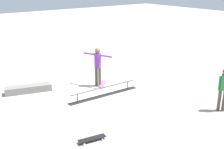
{
  "coord_description": "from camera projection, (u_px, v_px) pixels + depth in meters",
  "views": [
    {
      "loc": [
        6.27,
        7.67,
        4.3
      ],
      "look_at": [
        0.51,
        0.06,
        1.0
      ],
      "focal_mm": 44.7,
      "sensor_mm": 36.0,
      "label": 1
    }
  ],
  "objects": [
    {
      "name": "ground_plane",
      "position": [
        122.0,
        96.0,
        10.76
      ],
      "size": [
        60.0,
        60.0,
        0.0
      ],
      "primitive_type": "plane",
      "color": "#ADA89E"
    },
    {
      "name": "grind_rail",
      "position": [
        104.0,
        92.0,
        10.75
      ],
      "size": [
        3.03,
        0.38,
        0.37
      ],
      "rotation": [
        0.0,
        0.0,
        -0.05
      ],
      "color": "black",
      "rests_on": "ground_plane"
    },
    {
      "name": "skate_ledge",
      "position": [
        28.0,
        89.0,
        11.08
      ],
      "size": [
        1.83,
        0.92,
        0.28
      ],
      "primitive_type": "cube",
      "rotation": [
        0.0,
        0.0,
        -0.29
      ],
      "color": "gray",
      "rests_on": "ground_plane"
    },
    {
      "name": "skater_main",
      "position": [
        98.0,
        64.0,
        11.47
      ],
      "size": [
        0.62,
        1.24,
        1.65
      ],
      "rotation": [
        0.0,
        0.0,
        1.99
      ],
      "color": "brown",
      "rests_on": "ground_plane"
    },
    {
      "name": "skateboard_main",
      "position": [
        103.0,
        84.0,
        11.81
      ],
      "size": [
        0.71,
        0.71,
        0.09
      ],
      "rotation": [
        0.0,
        0.0,
        3.93
      ],
      "color": "#E05993",
      "rests_on": "ground_plane"
    },
    {
      "name": "bystander_green_shirt",
      "position": [
        223.0,
        88.0,
        9.3
      ],
      "size": [
        0.25,
        0.32,
        1.5
      ],
      "rotation": [
        0.0,
        0.0,
        5.26
      ],
      "color": "brown",
      "rests_on": "ground_plane"
    },
    {
      "name": "loose_skateboard_black",
      "position": [
        92.0,
        139.0,
        7.76
      ],
      "size": [
        0.82,
        0.36,
        0.09
      ],
      "rotation": [
        0.0,
        0.0,
        2.97
      ],
      "color": "black",
      "rests_on": "ground_plane"
    }
  ]
}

